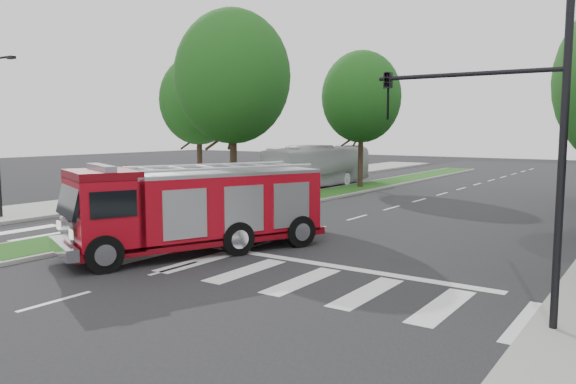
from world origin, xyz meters
The scene contains 9 objects.
ground centered at (0.00, 0.00, 0.00)m, with size 140.00×140.00×0.00m, color black.
sidewalk_left centered at (-14.50, 10.00, 0.07)m, with size 5.00×80.00×0.15m, color gray.
median centered at (-6.00, 18.00, 0.08)m, with size 3.00×50.00×0.15m.
tree_median_near centered at (-6.00, 6.00, 6.81)m, with size 5.80×5.80×10.16m.
tree_median_far centered at (-6.00, 20.00, 6.49)m, with size 5.60×5.60×9.72m.
tree_left_mid centered at (-14.00, 12.00, 6.16)m, with size 5.20×5.20×9.16m.
streetlight_right_near centered at (9.61, -3.50, 4.67)m, with size 4.08×0.22×8.00m.
fire_engine centered at (-1.03, -1.87, 1.50)m, with size 6.00×9.35×3.13m.
city_bus centered at (-9.06, 19.21, 1.54)m, with size 2.59×11.07×3.08m, color #BDBCC1.
Camera 1 is at (12.31, -15.81, 4.22)m, focal length 35.00 mm.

